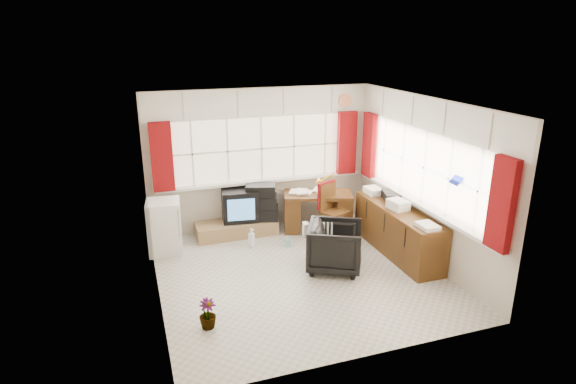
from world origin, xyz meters
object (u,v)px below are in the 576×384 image
object	(u,v)px
desk	(318,209)
mini_fridge	(165,227)
credenza	(398,230)
crt_tv	(240,204)
tv_bench	(237,228)
task_chair	(330,208)
office_chair	(335,247)
radiator	(319,244)
desk_lamp	(332,180)

from	to	relation	value
desk	mini_fridge	size ratio (longest dim) A/B	1.50
credenza	crt_tv	bearing A→B (deg)	143.45
desk	tv_bench	xyz separation A→B (m)	(-1.44, 0.22, -0.26)
task_chair	office_chair	bearing A→B (deg)	-109.92
task_chair	credenza	world-z (taller)	task_chair
mini_fridge	task_chair	bearing A→B (deg)	-5.25
crt_tv	desk	bearing A→B (deg)	-13.48
desk	mini_fridge	distance (m)	2.67
office_chair	radiator	xyz separation A→B (m)	(-0.09, 0.40, -0.11)
tv_bench	radiator	bearing A→B (deg)	-52.09
task_chair	office_chair	xyz separation A→B (m)	(-0.42, -1.16, -0.15)
desk_lamp	task_chair	bearing A→B (deg)	-117.25
desk_lamp	task_chair	distance (m)	0.49
office_chair	mini_fridge	bearing A→B (deg)	85.92
desk	tv_bench	distance (m)	1.48
crt_tv	office_chair	bearing A→B (deg)	-60.72
radiator	mini_fridge	xyz separation A→B (m)	(-2.25, 1.01, 0.19)
radiator	tv_bench	world-z (taller)	radiator
desk_lamp	crt_tv	size ratio (longest dim) A/B	0.58
desk_lamp	office_chair	bearing A→B (deg)	-110.99
desk_lamp	desk	bearing A→B (deg)	142.44
desk	desk_lamp	xyz separation A→B (m)	(0.19, -0.14, 0.57)
desk	desk_lamp	bearing A→B (deg)	-37.56
desk	task_chair	xyz separation A→B (m)	(0.09, -0.33, 0.13)
office_chair	tv_bench	size ratio (longest dim) A/B	0.56
tv_bench	mini_fridge	distance (m)	1.30
radiator	mini_fridge	world-z (taller)	mini_fridge
office_chair	credenza	distance (m)	1.19
crt_tv	mini_fridge	bearing A→B (deg)	-163.12
radiator	tv_bench	bearing A→B (deg)	127.91
mini_fridge	office_chair	bearing A→B (deg)	-31.13
office_chair	mini_fridge	xyz separation A→B (m)	(-2.34, 1.41, 0.08)
radiator	office_chair	bearing A→B (deg)	-77.63
desk_lamp	tv_bench	bearing A→B (deg)	167.36
desk	crt_tv	world-z (taller)	crt_tv
desk_lamp	task_chair	size ratio (longest dim) A/B	0.40
desk	desk_lamp	distance (m)	0.62
credenza	crt_tv	xyz separation A→B (m)	(-2.19, 1.62, 0.14)
desk_lamp	mini_fridge	distance (m)	2.90
task_chair	office_chair	world-z (taller)	task_chair
task_chair	crt_tv	size ratio (longest dim) A/B	1.44
mini_fridge	radiator	bearing A→B (deg)	-24.18
task_chair	mini_fridge	world-z (taller)	task_chair
credenza	mini_fridge	xyz separation A→B (m)	(-3.51, 1.22, 0.05)
tv_bench	crt_tv	size ratio (longest dim) A/B	2.09
task_chair	crt_tv	xyz separation A→B (m)	(-1.44, 0.65, 0.01)
office_chair	mini_fridge	world-z (taller)	mini_fridge
credenza	mini_fridge	world-z (taller)	mini_fridge
crt_tv	task_chair	bearing A→B (deg)	-24.49
desk	task_chair	distance (m)	0.37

